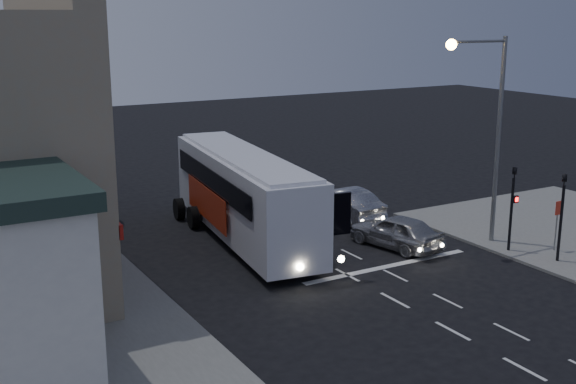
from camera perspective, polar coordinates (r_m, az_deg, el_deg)
ground at (r=27.21m, az=7.12°, el=-7.80°), size 120.00×120.00×0.00m
road_markings at (r=30.42m, az=5.30°, el=-5.38°), size 8.00×30.55×0.01m
tour_bus at (r=32.60m, az=-3.53°, el=-0.09°), size 4.40×13.28×3.99m
car_suv at (r=32.04m, az=8.55°, el=-3.08°), size 2.66×4.68×1.50m
car_sedan_a at (r=36.02m, az=4.26°, el=-0.94°), size 2.05×5.13×1.66m
car_sedan_b at (r=40.22m, az=0.51°, el=0.43°), size 2.17×4.72×1.34m
car_sedan_c at (r=44.28m, az=-2.83°, el=1.68°), size 2.93×5.18×1.37m
traffic_signal_main at (r=31.99m, az=17.33°, el=-0.49°), size 0.25×0.35×4.10m
traffic_signal_side at (r=31.26m, az=20.85°, el=-1.09°), size 0.18×0.15×4.10m
regulatory_sign at (r=32.81m, az=20.54°, el=-1.88°), size 0.45×0.12×2.20m
streetlight at (r=32.15m, az=15.58°, el=5.73°), size 3.32×0.44×9.00m
street_tree at (r=36.22m, az=-18.22°, el=4.42°), size 4.00×4.00×6.20m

